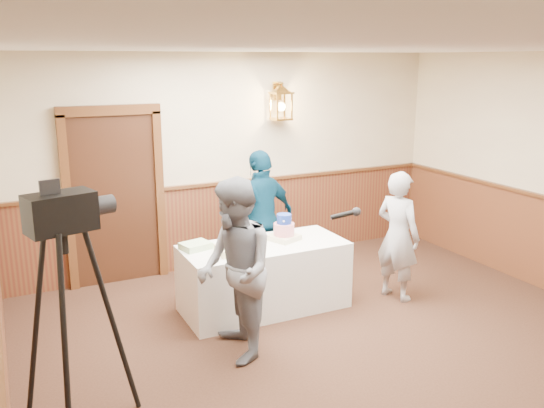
{
  "coord_description": "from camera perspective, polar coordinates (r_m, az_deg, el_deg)",
  "views": [
    {
      "loc": [
        -2.85,
        -3.5,
        2.72
      ],
      "look_at": [
        -0.32,
        1.7,
        1.25
      ],
      "focal_mm": 38.0,
      "sensor_mm": 36.0,
      "label": 1
    }
  ],
  "objects": [
    {
      "name": "interviewer",
      "position": [
        5.26,
        -3.68,
        -6.59
      ],
      "size": [
        1.51,
        0.91,
        1.7
      ],
      "rotation": [
        0.0,
        0.0,
        -1.71
      ],
      "color": "slate",
      "rests_on": "ground"
    },
    {
      "name": "tiered_cake",
      "position": [
        6.4,
        1.19,
        -2.58
      ],
      "size": [
        0.38,
        0.38,
        0.3
      ],
      "rotation": [
        0.0,
        0.0,
        0.38
      ],
      "color": "beige",
      "rests_on": "display_table"
    },
    {
      "name": "sheet_cake_green",
      "position": [
        6.18,
        -7.58,
        -4.13
      ],
      "size": [
        0.34,
        0.3,
        0.07
      ],
      "primitive_type": "cube",
      "rotation": [
        0.0,
        0.0,
        0.24
      ],
      "color": "#A8DE9C",
      "rests_on": "display_table"
    },
    {
      "name": "display_table",
      "position": [
        6.41,
        -0.79,
        -7.21
      ],
      "size": [
        1.8,
        0.8,
        0.75
      ],
      "primitive_type": "cube",
      "color": "white",
      "rests_on": "ground"
    },
    {
      "name": "sheet_cake_yellow",
      "position": [
        6.02,
        -3.68,
        -4.49
      ],
      "size": [
        0.38,
        0.3,
        0.08
      ],
      "primitive_type": "cube",
      "rotation": [
        0.0,
        0.0,
        -0.04
      ],
      "color": "#EFE18F",
      "rests_on": "display_table"
    },
    {
      "name": "baker",
      "position": [
        6.73,
        12.36,
        -3.09
      ],
      "size": [
        0.51,
        0.63,
        1.5
      ],
      "primitive_type": "imported",
      "rotation": [
        0.0,
        0.0,
        1.88
      ],
      "color": "#A3A3A8",
      "rests_on": "ground"
    },
    {
      "name": "assistant_p",
      "position": [
        6.97,
        -0.99,
        -1.43
      ],
      "size": [
        1.06,
        0.7,
        1.67
      ],
      "primitive_type": "imported",
      "rotation": [
        0.0,
        0.0,
        3.47
      ],
      "color": "#09334C",
      "rests_on": "ground"
    },
    {
      "name": "tv_camera_rig",
      "position": [
        4.45,
        -19.23,
        -11.77
      ],
      "size": [
        0.72,
        0.67,
        1.84
      ],
      "rotation": [
        0.0,
        0.0,
        0.27
      ],
      "color": "black",
      "rests_on": "ground"
    },
    {
      "name": "room_shell",
      "position": [
        4.99,
        9.03,
        0.18
      ],
      "size": [
        6.02,
        7.02,
        2.81
      ],
      "color": "#C7B295",
      "rests_on": "ground"
    },
    {
      "name": "ground",
      "position": [
        5.27,
        11.81,
        -17.14
      ],
      "size": [
        7.0,
        7.0,
        0.0
      ],
      "primitive_type": "plane",
      "color": "#321D13",
      "rests_on": "ground"
    }
  ]
}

